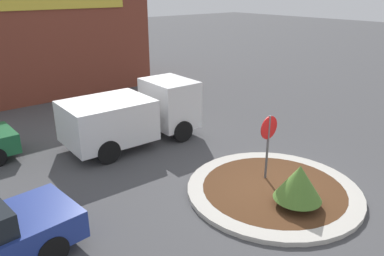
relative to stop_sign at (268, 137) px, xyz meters
name	(u,v)px	position (x,y,z in m)	size (l,w,h in m)	color
ground_plane	(273,192)	(-0.31, -0.56, -1.49)	(120.00, 120.00, 0.00)	#474749
traffic_island	(273,190)	(-0.31, -0.56, -1.42)	(5.04, 5.04, 0.14)	#BCB7AD
stop_sign	(268,137)	(0.00, 0.00, 0.00)	(0.71, 0.07, 2.15)	#4C4C51
island_shrub	(299,182)	(-0.58, -1.56, -0.65)	(1.28, 1.28, 1.18)	brown
utility_truck	(133,114)	(-1.44, 5.28, -0.33)	(5.13, 2.48, 2.21)	white
storefront_building	(37,38)	(-1.23, 15.72, 1.45)	(11.02, 6.07, 5.88)	brown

